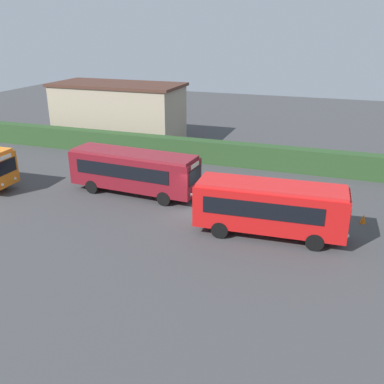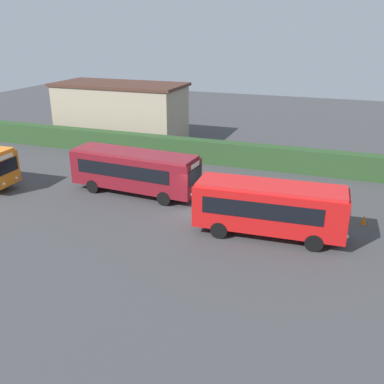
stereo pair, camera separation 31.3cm
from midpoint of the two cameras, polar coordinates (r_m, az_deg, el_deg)
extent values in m
plane|color=#424244|center=(28.64, 0.55, -2.56)|extent=(103.58, 103.58, 0.00)
cube|color=black|center=(33.82, -23.59, 3.06)|extent=(0.10, 2.02, 1.00)
cube|color=silver|center=(33.63, -23.77, 4.22)|extent=(0.08, 1.36, 0.28)
sphere|color=silver|center=(34.63, -22.59, 1.64)|extent=(0.22, 0.22, 0.22)
sphere|color=silver|center=(33.67, -24.02, 0.89)|extent=(0.22, 0.22, 0.22)
cube|color=maroon|center=(31.28, -7.96, 2.77)|extent=(9.61, 3.09, 2.40)
cube|color=maroon|center=(30.90, -8.08, 5.06)|extent=(9.32, 2.87, 0.20)
cube|color=black|center=(32.36, -7.32, 3.97)|extent=(7.37, 0.54, 0.96)
cube|color=black|center=(30.35, -9.67, 2.66)|extent=(7.37, 0.54, 0.96)
cube|color=black|center=(29.12, 0.07, 2.17)|extent=(0.18, 2.01, 1.01)
cube|color=silver|center=(28.89, 0.07, 3.55)|extent=(0.13, 1.35, 0.28)
cylinder|color=black|center=(31.31, -2.17, 0.55)|extent=(1.02, 0.35, 1.00)
cylinder|color=black|center=(29.43, -4.04, -0.88)|extent=(1.02, 0.35, 1.00)
cylinder|color=black|center=(34.11, -11.13, 1.92)|extent=(1.02, 0.35, 1.00)
cylinder|color=black|center=(32.39, -13.34, 0.69)|extent=(1.02, 0.35, 1.00)
sphere|color=silver|center=(30.09, 0.60, 0.50)|extent=(0.22, 0.22, 0.22)
sphere|color=silver|center=(28.93, -0.43, -0.37)|extent=(0.22, 0.22, 0.22)
cube|color=red|center=(25.16, 9.90, -2.01)|extent=(8.68, 2.97, 2.42)
cube|color=red|center=(24.68, 10.09, 0.79)|extent=(8.41, 2.75, 0.20)
cube|color=black|center=(26.26, 9.64, -0.29)|extent=(6.67, 0.38, 0.97)
cube|color=black|center=(23.90, 8.84, -2.46)|extent=(6.67, 0.38, 0.97)
cube|color=black|center=(25.02, 19.73, -2.41)|extent=(0.15, 2.08, 1.02)
cube|color=silver|center=(24.75, 19.94, -0.84)|extent=(0.11, 1.40, 0.28)
cylinder|color=black|center=(26.64, 15.72, -4.14)|extent=(1.01, 0.33, 1.00)
cylinder|color=black|center=(24.53, 15.55, -6.40)|extent=(1.01, 0.33, 1.00)
cylinder|color=black|center=(27.09, 4.47, -2.91)|extent=(1.01, 0.33, 1.00)
cylinder|color=black|center=(25.02, 3.33, -5.02)|extent=(1.01, 0.33, 1.00)
sphere|color=silver|center=(26.12, 19.40, -4.13)|extent=(0.22, 0.22, 0.22)
sphere|color=silver|center=(24.85, 19.50, -5.47)|extent=(0.22, 0.22, 0.22)
cube|color=#2B4C26|center=(37.91, 5.77, 4.97)|extent=(63.79, 1.24, 2.00)
cube|color=tan|center=(47.36, -9.86, 10.28)|extent=(13.21, 6.03, 5.58)
cube|color=#4C2D23|center=(46.91, -10.09, 13.80)|extent=(13.73, 6.27, 0.30)
cone|color=orange|center=(28.82, 21.42, -3.31)|extent=(0.36, 0.36, 0.60)
camera|label=1|loc=(0.16, -90.32, -0.12)|focal=40.35mm
camera|label=2|loc=(0.16, 89.68, 0.12)|focal=40.35mm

